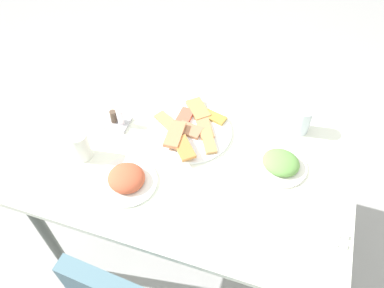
{
  "coord_description": "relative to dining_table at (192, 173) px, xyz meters",
  "views": [
    {
      "loc": [
        -0.27,
        0.83,
        1.9
      ],
      "look_at": [
        0.02,
        -0.05,
        0.76
      ],
      "focal_mm": 35.8,
      "sensor_mm": 36.0,
      "label": 1
    }
  ],
  "objects": [
    {
      "name": "ground_plane",
      "position": [
        0.0,
        0.0,
        -0.65
      ],
      "size": [
        6.0,
        6.0,
        0.0
      ],
      "primitive_type": "plane",
      "color": "#A2A1A2"
    },
    {
      "name": "dining_table",
      "position": [
        0.0,
        0.0,
        0.0
      ],
      "size": [
        1.21,
        0.78,
        0.73
      ],
      "color": "white",
      "rests_on": "ground_plane"
    },
    {
      "name": "pide_platter",
      "position": [
        0.05,
        -0.14,
        0.09
      ],
      "size": [
        0.33,
        0.35,
        0.05
      ],
      "color": "white",
      "rests_on": "dining_table"
    },
    {
      "name": "salad_plate_greens",
      "position": [
        0.19,
        0.17,
        0.1
      ],
      "size": [
        0.22,
        0.22,
        0.06
      ],
      "color": "white",
      "rests_on": "dining_table"
    },
    {
      "name": "salad_plate_rice",
      "position": [
        -0.32,
        -0.08,
        0.1
      ],
      "size": [
        0.2,
        0.2,
        0.06
      ],
      "color": "white",
      "rests_on": "dining_table"
    },
    {
      "name": "soda_can",
      "position": [
        0.4,
        0.11,
        0.14
      ],
      "size": [
        0.07,
        0.07,
        0.12
      ],
      "primitive_type": "cylinder",
      "rotation": [
        0.0,
        0.0,
        1.71
      ],
      "color": "silver",
      "rests_on": "dining_table"
    },
    {
      "name": "drinking_glass",
      "position": [
        -0.37,
        -0.28,
        0.14
      ],
      "size": [
        0.07,
        0.07,
        0.12
      ],
      "primitive_type": "cylinder",
      "color": "silver",
      "rests_on": "dining_table"
    },
    {
      "name": "paper_napkin",
      "position": [
        -0.5,
        0.15,
        0.08
      ],
      "size": [
        0.14,
        0.14,
        0.0
      ],
      "primitive_type": "cube",
      "rotation": [
        0.0,
        0.0,
        -0.09
      ],
      "color": "white",
      "rests_on": "dining_table"
    },
    {
      "name": "fork",
      "position": [
        -0.5,
        0.13,
        0.09
      ],
      "size": [
        0.18,
        0.03,
        0.0
      ],
      "primitive_type": "cube",
      "rotation": [
        0.0,
        0.0,
        -0.1
      ],
      "color": "silver",
      "rests_on": "paper_napkin"
    },
    {
      "name": "spoon",
      "position": [
        -0.5,
        0.17,
        0.09
      ],
      "size": [
        0.18,
        0.03,
        0.0
      ],
      "primitive_type": "cube",
      "rotation": [
        0.0,
        0.0,
        -0.1
      ],
      "color": "silver",
      "rests_on": "paper_napkin"
    },
    {
      "name": "condiment_caddy",
      "position": [
        0.35,
        -0.08,
        0.11
      ],
      "size": [
        0.09,
        0.09,
        0.08
      ],
      "color": "#B2B2B7",
      "rests_on": "dining_table"
    }
  ]
}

